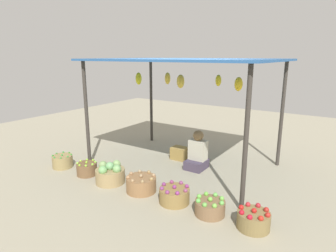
{
  "coord_description": "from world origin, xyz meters",
  "views": [
    {
      "loc": [
        2.83,
        -4.85,
        2.21
      ],
      "look_at": [
        0.0,
        -0.58,
        0.95
      ],
      "focal_mm": 30.78,
      "sensor_mm": 36.0,
      "label": 1
    }
  ],
  "objects_px": {
    "vendor_person": "(197,154)",
    "basket_limes": "(87,169)",
    "basket_potatoes": "(141,184)",
    "basket_purple_onions": "(174,195)",
    "basket_red_apples": "(253,220)",
    "basket_green_chilies": "(63,161)",
    "basket_cabbages": "(110,174)",
    "basket_green_apples": "(210,207)",
    "wooden_crate_near_vendor": "(180,153)"
  },
  "relations": [
    {
      "from": "vendor_person",
      "to": "basket_limes",
      "type": "distance_m",
      "value": 2.16
    },
    {
      "from": "basket_potatoes",
      "to": "basket_purple_onions",
      "type": "height_order",
      "value": "basket_potatoes"
    },
    {
      "from": "basket_purple_onions",
      "to": "basket_red_apples",
      "type": "height_order",
      "value": "same"
    },
    {
      "from": "vendor_person",
      "to": "basket_limes",
      "type": "relative_size",
      "value": 2.06
    },
    {
      "from": "basket_green_chilies",
      "to": "basket_cabbages",
      "type": "height_order",
      "value": "basket_cabbages"
    },
    {
      "from": "basket_cabbages",
      "to": "basket_green_apples",
      "type": "bearing_deg",
      "value": 0.35
    },
    {
      "from": "basket_cabbages",
      "to": "basket_purple_onions",
      "type": "bearing_deg",
      "value": 1.02
    },
    {
      "from": "basket_limes",
      "to": "wooden_crate_near_vendor",
      "type": "relative_size",
      "value": 1.13
    },
    {
      "from": "basket_green_chilies",
      "to": "basket_cabbages",
      "type": "bearing_deg",
      "value": 0.37
    },
    {
      "from": "basket_potatoes",
      "to": "basket_green_apples",
      "type": "relative_size",
      "value": 1.16
    },
    {
      "from": "basket_limes",
      "to": "basket_red_apples",
      "type": "height_order",
      "value": "basket_red_apples"
    },
    {
      "from": "basket_purple_onions",
      "to": "vendor_person",
      "type": "bearing_deg",
      "value": 104.34
    },
    {
      "from": "basket_cabbages",
      "to": "basket_green_apples",
      "type": "xyz_separation_m",
      "value": [
        1.94,
        0.01,
        -0.05
      ]
    },
    {
      "from": "vendor_person",
      "to": "basket_purple_onions",
      "type": "height_order",
      "value": "vendor_person"
    },
    {
      "from": "basket_purple_onions",
      "to": "basket_green_apples",
      "type": "relative_size",
      "value": 1.09
    },
    {
      "from": "basket_cabbages",
      "to": "wooden_crate_near_vendor",
      "type": "distance_m",
      "value": 1.75
    },
    {
      "from": "basket_red_apples",
      "to": "basket_purple_onions",
      "type": "bearing_deg",
      "value": 179.69
    },
    {
      "from": "basket_cabbages",
      "to": "basket_purple_onions",
      "type": "height_order",
      "value": "basket_cabbages"
    },
    {
      "from": "basket_green_chilies",
      "to": "wooden_crate_near_vendor",
      "type": "distance_m",
      "value": 2.43
    },
    {
      "from": "basket_limes",
      "to": "basket_potatoes",
      "type": "xyz_separation_m",
      "value": [
        1.29,
        0.03,
        0.01
      ]
    },
    {
      "from": "basket_green_chilies",
      "to": "basket_potatoes",
      "type": "xyz_separation_m",
      "value": [
        2.0,
        0.04,
        0.0
      ]
    },
    {
      "from": "basket_red_apples",
      "to": "wooden_crate_near_vendor",
      "type": "xyz_separation_m",
      "value": [
        -2.16,
        1.69,
        0.01
      ]
    },
    {
      "from": "wooden_crate_near_vendor",
      "to": "vendor_person",
      "type": "bearing_deg",
      "value": -23.9
    },
    {
      "from": "basket_limes",
      "to": "basket_green_apples",
      "type": "relative_size",
      "value": 0.88
    },
    {
      "from": "vendor_person",
      "to": "basket_potatoes",
      "type": "height_order",
      "value": "vendor_person"
    },
    {
      "from": "vendor_person",
      "to": "basket_green_chilies",
      "type": "relative_size",
      "value": 1.96
    },
    {
      "from": "basket_potatoes",
      "to": "wooden_crate_near_vendor",
      "type": "distance_m",
      "value": 1.69
    },
    {
      "from": "basket_green_chilies",
      "to": "basket_cabbages",
      "type": "distance_m",
      "value": 1.33
    },
    {
      "from": "basket_green_apples",
      "to": "wooden_crate_near_vendor",
      "type": "bearing_deg",
      "value": 132.24
    },
    {
      "from": "basket_limes",
      "to": "basket_red_apples",
      "type": "bearing_deg",
      "value": 0.25
    },
    {
      "from": "basket_potatoes",
      "to": "wooden_crate_near_vendor",
      "type": "relative_size",
      "value": 1.49
    },
    {
      "from": "basket_limes",
      "to": "wooden_crate_near_vendor",
      "type": "bearing_deg",
      "value": 59.1
    },
    {
      "from": "wooden_crate_near_vendor",
      "to": "basket_cabbages",
      "type": "bearing_deg",
      "value": -103.31
    },
    {
      "from": "basket_purple_onions",
      "to": "basket_red_apples",
      "type": "relative_size",
      "value": 1.09
    },
    {
      "from": "vendor_person",
      "to": "basket_purple_onions",
      "type": "bearing_deg",
      "value": -75.66
    },
    {
      "from": "vendor_person",
      "to": "basket_potatoes",
      "type": "bearing_deg",
      "value": -101.8
    },
    {
      "from": "basket_limes",
      "to": "wooden_crate_near_vendor",
      "type": "height_order",
      "value": "basket_limes"
    },
    {
      "from": "vendor_person",
      "to": "basket_red_apples",
      "type": "height_order",
      "value": "vendor_person"
    },
    {
      "from": "basket_green_chilies",
      "to": "wooden_crate_near_vendor",
      "type": "relative_size",
      "value": 1.18
    },
    {
      "from": "basket_green_chilies",
      "to": "basket_green_apples",
      "type": "xyz_separation_m",
      "value": [
        3.27,
        0.02,
        -0.01
      ]
    },
    {
      "from": "basket_red_apples",
      "to": "basket_green_chilies",
      "type": "bearing_deg",
      "value": -179.62
    },
    {
      "from": "basket_cabbages",
      "to": "basket_limes",
      "type": "bearing_deg",
      "value": 179.71
    },
    {
      "from": "vendor_person",
      "to": "basket_limes",
      "type": "bearing_deg",
      "value": -137.55
    },
    {
      "from": "basket_cabbages",
      "to": "wooden_crate_near_vendor",
      "type": "height_order",
      "value": "basket_cabbages"
    },
    {
      "from": "basket_limes",
      "to": "basket_purple_onions",
      "type": "xyz_separation_m",
      "value": [
        1.95,
        0.02,
        0.0
      ]
    },
    {
      "from": "basket_green_chilies",
      "to": "basket_potatoes",
      "type": "relative_size",
      "value": 0.8
    },
    {
      "from": "basket_red_apples",
      "to": "basket_green_apples",
      "type": "bearing_deg",
      "value": -179.52
    },
    {
      "from": "basket_green_chilies",
      "to": "basket_red_apples",
      "type": "relative_size",
      "value": 0.93
    },
    {
      "from": "basket_limes",
      "to": "basket_purple_onions",
      "type": "distance_m",
      "value": 1.95
    },
    {
      "from": "basket_green_apples",
      "to": "basket_cabbages",
      "type": "bearing_deg",
      "value": -179.65
    }
  ]
}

